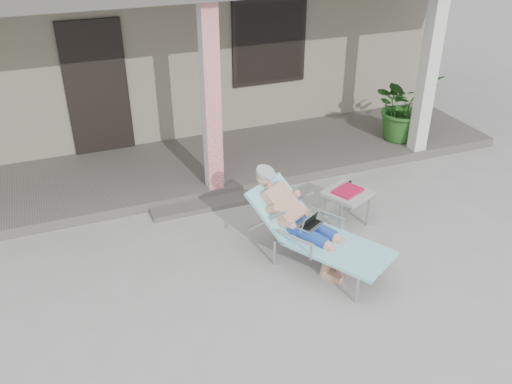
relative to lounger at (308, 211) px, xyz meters
name	(u,v)px	position (x,y,z in m)	size (l,w,h in m)	color
ground	(272,281)	(-0.52, -0.21, -0.71)	(60.00, 60.00, 0.00)	#9E9E99
house	(145,19)	(-0.52, 6.28, 0.96)	(10.40, 5.40, 3.30)	gray
porch_deck	(199,166)	(-0.52, 2.79, -0.63)	(10.00, 2.00, 0.15)	#605B56
porch_step	(221,202)	(-0.52, 1.64, -0.67)	(2.00, 0.30, 0.07)	#605B56
lounger	(308,211)	(0.00, 0.00, 0.00)	(1.43, 1.80, 1.15)	#B7B7BC
side_table	(348,195)	(0.90, 0.62, -0.31)	(0.70, 0.70, 0.47)	#A7A7A2
potted_palm	(404,106)	(2.97, 2.41, 0.02)	(1.05, 0.91, 1.16)	#26591E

